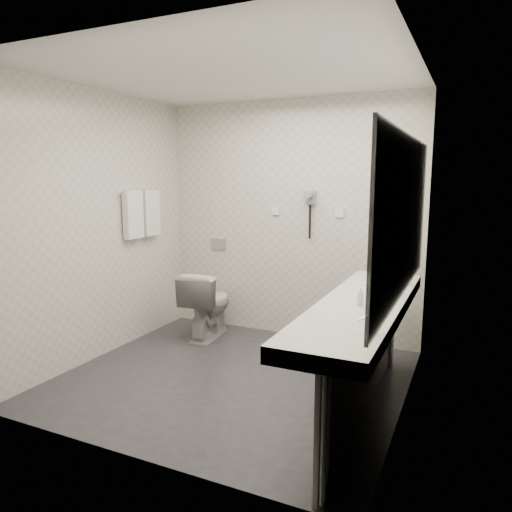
% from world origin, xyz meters
% --- Properties ---
extents(floor, '(2.80, 2.80, 0.00)m').
position_xyz_m(floor, '(0.00, 0.00, 0.00)').
color(floor, '#29282D').
rests_on(floor, ground).
extents(ceiling, '(2.80, 2.80, 0.00)m').
position_xyz_m(ceiling, '(0.00, 0.00, 2.50)').
color(ceiling, silver).
rests_on(ceiling, wall_back).
extents(wall_back, '(2.80, 0.00, 2.80)m').
position_xyz_m(wall_back, '(0.00, 1.30, 1.25)').
color(wall_back, beige).
rests_on(wall_back, floor).
extents(wall_front, '(2.80, 0.00, 2.80)m').
position_xyz_m(wall_front, '(0.00, -1.30, 1.25)').
color(wall_front, beige).
rests_on(wall_front, floor).
extents(wall_left, '(0.00, 2.60, 2.60)m').
position_xyz_m(wall_left, '(-1.40, 0.00, 1.25)').
color(wall_left, beige).
rests_on(wall_left, floor).
extents(wall_right, '(0.00, 2.60, 2.60)m').
position_xyz_m(wall_right, '(1.40, 0.00, 1.25)').
color(wall_right, beige).
rests_on(wall_right, floor).
extents(vanity_counter, '(0.55, 2.20, 0.10)m').
position_xyz_m(vanity_counter, '(1.12, -0.20, 0.80)').
color(vanity_counter, silver).
rests_on(vanity_counter, floor).
extents(vanity_panel, '(0.03, 2.15, 0.75)m').
position_xyz_m(vanity_panel, '(1.15, -0.20, 0.38)').
color(vanity_panel, gray).
rests_on(vanity_panel, floor).
extents(vanity_post_near, '(0.06, 0.06, 0.75)m').
position_xyz_m(vanity_post_near, '(1.18, -1.24, 0.38)').
color(vanity_post_near, silver).
rests_on(vanity_post_near, floor).
extents(vanity_post_far, '(0.06, 0.06, 0.75)m').
position_xyz_m(vanity_post_far, '(1.18, 0.84, 0.38)').
color(vanity_post_far, silver).
rests_on(vanity_post_far, floor).
extents(mirror, '(0.02, 2.20, 1.05)m').
position_xyz_m(mirror, '(1.39, -0.20, 1.45)').
color(mirror, '#B2BCC6').
rests_on(mirror, wall_right).
extents(basin_near, '(0.40, 0.31, 0.05)m').
position_xyz_m(basin_near, '(1.12, -0.85, 0.83)').
color(basin_near, silver).
rests_on(basin_near, vanity_counter).
extents(basin_far, '(0.40, 0.31, 0.05)m').
position_xyz_m(basin_far, '(1.12, 0.45, 0.83)').
color(basin_far, silver).
rests_on(basin_far, vanity_counter).
extents(faucet_near, '(0.04, 0.04, 0.15)m').
position_xyz_m(faucet_near, '(1.32, -0.85, 0.92)').
color(faucet_near, silver).
rests_on(faucet_near, vanity_counter).
extents(faucet_far, '(0.04, 0.04, 0.15)m').
position_xyz_m(faucet_far, '(1.32, 0.45, 0.92)').
color(faucet_far, silver).
rests_on(faucet_far, vanity_counter).
extents(soap_bottle_a, '(0.05, 0.05, 0.10)m').
position_xyz_m(soap_bottle_a, '(1.25, -0.10, 0.90)').
color(soap_bottle_a, white).
rests_on(soap_bottle_a, vanity_counter).
extents(soap_bottle_b, '(0.09, 0.09, 0.09)m').
position_xyz_m(soap_bottle_b, '(1.24, 0.02, 0.90)').
color(soap_bottle_b, white).
rests_on(soap_bottle_b, vanity_counter).
extents(soap_bottle_c, '(0.06, 0.06, 0.13)m').
position_xyz_m(soap_bottle_c, '(1.14, -0.31, 0.91)').
color(soap_bottle_c, white).
rests_on(soap_bottle_c, vanity_counter).
extents(glass_left, '(0.08, 0.08, 0.12)m').
position_xyz_m(glass_left, '(1.22, 0.09, 0.91)').
color(glass_left, silver).
rests_on(glass_left, vanity_counter).
extents(glass_right, '(0.06, 0.06, 0.11)m').
position_xyz_m(glass_right, '(1.31, 0.08, 0.90)').
color(glass_right, silver).
rests_on(glass_right, vanity_counter).
extents(toilet, '(0.48, 0.76, 0.73)m').
position_xyz_m(toilet, '(-0.75, 0.84, 0.36)').
color(toilet, silver).
rests_on(toilet, floor).
extents(flush_plate, '(0.18, 0.02, 0.12)m').
position_xyz_m(flush_plate, '(-0.85, 1.29, 0.95)').
color(flush_plate, '#B2B5BA').
rests_on(flush_plate, wall_back).
extents(pedal_bin, '(0.27, 0.27, 0.29)m').
position_xyz_m(pedal_bin, '(0.36, 0.79, 0.14)').
color(pedal_bin, '#B2B5BA').
rests_on(pedal_bin, floor).
extents(bin_lid, '(0.21, 0.21, 0.02)m').
position_xyz_m(bin_lid, '(0.36, 0.79, 0.30)').
color(bin_lid, '#B2B5BA').
rests_on(bin_lid, pedal_bin).
extents(towel_rail, '(0.02, 0.62, 0.02)m').
position_xyz_m(towel_rail, '(-1.35, 0.55, 1.55)').
color(towel_rail, silver).
rests_on(towel_rail, wall_left).
extents(towel_near, '(0.07, 0.24, 0.48)m').
position_xyz_m(towel_near, '(-1.34, 0.41, 1.33)').
color(towel_near, white).
rests_on(towel_near, towel_rail).
extents(towel_far, '(0.07, 0.24, 0.48)m').
position_xyz_m(towel_far, '(-1.34, 0.69, 1.33)').
color(towel_far, white).
rests_on(towel_far, towel_rail).
extents(dryer_cradle, '(0.10, 0.04, 0.14)m').
position_xyz_m(dryer_cradle, '(0.25, 1.27, 1.50)').
color(dryer_cradle, gray).
rests_on(dryer_cradle, wall_back).
extents(dryer_barrel, '(0.08, 0.14, 0.08)m').
position_xyz_m(dryer_barrel, '(0.25, 1.20, 1.53)').
color(dryer_barrel, gray).
rests_on(dryer_barrel, dryer_cradle).
extents(dryer_cord, '(0.02, 0.02, 0.35)m').
position_xyz_m(dryer_cord, '(0.25, 1.26, 1.25)').
color(dryer_cord, black).
rests_on(dryer_cord, dryer_cradle).
extents(switch_plate_a, '(0.09, 0.02, 0.09)m').
position_xyz_m(switch_plate_a, '(-0.15, 1.29, 1.35)').
color(switch_plate_a, silver).
rests_on(switch_plate_a, wall_back).
extents(switch_plate_b, '(0.09, 0.02, 0.09)m').
position_xyz_m(switch_plate_b, '(0.55, 1.29, 1.35)').
color(switch_plate_b, silver).
rests_on(switch_plate_b, wall_back).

